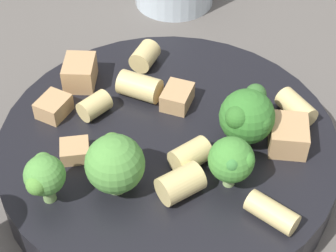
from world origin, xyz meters
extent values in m
plane|color=#5B5651|center=(0.00, 0.00, 0.00)|extent=(2.00, 2.00, 0.00)
cylinder|color=black|center=(0.00, 0.00, 0.01)|extent=(0.22, 0.22, 0.03)
cylinder|color=white|center=(0.00, 0.00, 0.03)|extent=(0.20, 0.20, 0.01)
torus|color=black|center=(0.00, 0.00, 0.03)|extent=(0.22, 0.22, 0.00)
cylinder|color=#9EC175|center=(-0.04, -0.03, 0.04)|extent=(0.01, 0.01, 0.01)
sphere|color=#478E38|center=(-0.04, -0.03, 0.05)|extent=(0.03, 0.03, 0.03)
sphere|color=#469336|center=(-0.05, -0.04, 0.05)|extent=(0.01, 0.01, 0.01)
sphere|color=#3D8239|center=(-0.05, -0.03, 0.06)|extent=(0.01, 0.01, 0.01)
cylinder|color=#84AD60|center=(-0.01, -0.05, 0.03)|extent=(0.01, 0.01, 0.01)
sphere|color=#387A2D|center=(-0.01, -0.05, 0.05)|extent=(0.03, 0.03, 0.03)
sphere|color=#38772D|center=(-0.02, -0.05, 0.05)|extent=(0.02, 0.02, 0.02)
sphere|color=#35722A|center=(-0.02, -0.04, 0.06)|extent=(0.02, 0.02, 0.02)
sphere|color=#37682E|center=(0.00, -0.06, 0.06)|extent=(0.01, 0.01, 0.01)
cylinder|color=#84AD60|center=(-0.04, 0.08, 0.04)|extent=(0.01, 0.01, 0.01)
sphere|color=#569942|center=(-0.04, 0.08, 0.05)|extent=(0.02, 0.02, 0.02)
sphere|color=#59983B|center=(-0.05, 0.08, 0.05)|extent=(0.01, 0.01, 0.01)
sphere|color=#589840|center=(-0.03, 0.08, 0.05)|extent=(0.01, 0.01, 0.01)
cylinder|color=#84AD60|center=(-0.04, 0.04, 0.03)|extent=(0.01, 0.01, 0.01)
sphere|color=#569942|center=(-0.04, 0.04, 0.05)|extent=(0.03, 0.03, 0.03)
sphere|color=#599839|center=(-0.03, 0.04, 0.06)|extent=(0.01, 0.01, 0.01)
sphere|color=#59943F|center=(-0.03, 0.03, 0.05)|extent=(0.01, 0.01, 0.01)
sphere|color=#4C993E|center=(-0.02, 0.04, 0.05)|extent=(0.01, 0.01, 0.01)
cylinder|color=#E0C67F|center=(-0.03, -0.01, 0.04)|extent=(0.03, 0.03, 0.02)
cylinder|color=#E0C67F|center=(0.03, 0.04, 0.04)|extent=(0.02, 0.03, 0.01)
cylinder|color=#E0C67F|center=(-0.05, 0.00, 0.04)|extent=(0.03, 0.03, 0.02)
cylinder|color=#E0C67F|center=(-0.07, -0.05, 0.04)|extent=(0.03, 0.03, 0.01)
cylinder|color=#E0C67F|center=(0.01, -0.09, 0.04)|extent=(0.03, 0.02, 0.01)
cylinder|color=#E0C67F|center=(0.08, 0.01, 0.04)|extent=(0.03, 0.03, 0.02)
cylinder|color=#E0C67F|center=(0.04, 0.01, 0.04)|extent=(0.03, 0.03, 0.02)
cube|color=tan|center=(0.03, 0.07, 0.04)|extent=(0.03, 0.03, 0.01)
cube|color=tan|center=(-0.02, -0.07, 0.04)|extent=(0.03, 0.03, 0.02)
cube|color=tan|center=(0.06, 0.05, 0.04)|extent=(0.03, 0.03, 0.02)
cube|color=tan|center=(-0.01, 0.06, 0.03)|extent=(0.02, 0.02, 0.01)
cube|color=tan|center=(0.03, -0.01, 0.04)|extent=(0.03, 0.03, 0.01)
camera|label=1|loc=(-0.25, 0.04, 0.29)|focal=60.00mm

